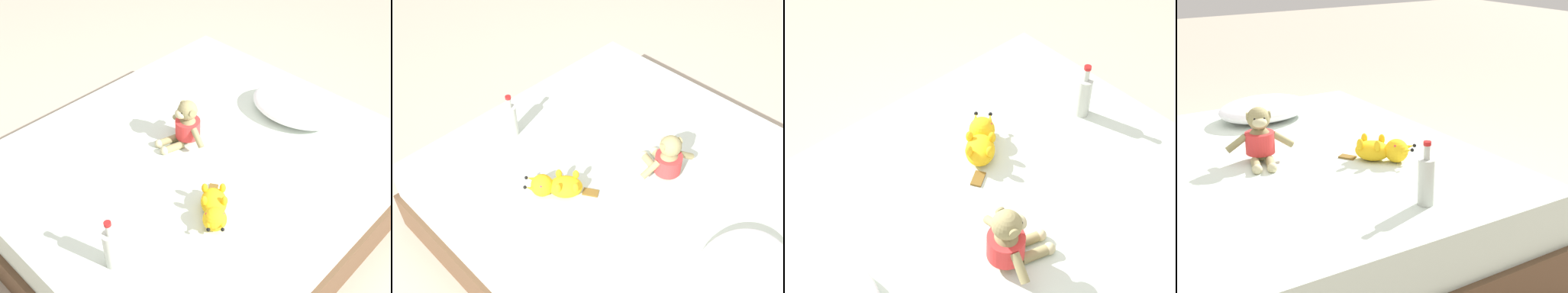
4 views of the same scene
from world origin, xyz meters
The scene contains 4 objects.
bed centered at (0.00, 0.00, 0.22)m, with size 1.60×1.87×0.44m.
plush_monkey centered at (-0.10, 0.04, 0.54)m, with size 0.28×0.24×0.24m.
plush_yellow_creature centered at (0.33, -0.23, 0.49)m, with size 0.27×0.28×0.10m.
glass_bottle centered at (0.22, -0.67, 0.53)m, with size 0.06×0.06×0.24m.
Camera 3 is at (-0.90, 0.88, 2.09)m, focal length 56.47 mm.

